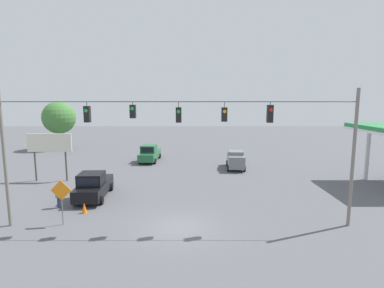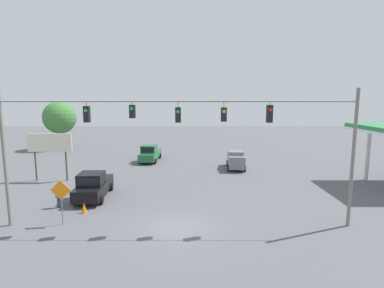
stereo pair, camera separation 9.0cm
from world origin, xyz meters
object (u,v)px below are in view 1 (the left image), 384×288
at_px(traffic_cone_third, 110,185).
at_px(pedestrian, 59,197).
at_px(work_zone_sign, 61,194).
at_px(overhead_signal_span, 180,138).
at_px(traffic_cone_second, 98,195).
at_px(roadside_billboard, 49,146).
at_px(tree_horizon_left, 59,118).
at_px(pickup_truck_green_withflow_far, 150,153).
at_px(sedan_grey_oncoming_far, 236,159).
at_px(pickup_truck_black_parked_shoulder, 93,186).
at_px(traffic_cone_nearest, 84,208).

distance_m(traffic_cone_third, pedestrian, 5.12).
relative_size(traffic_cone_third, work_zone_sign, 0.25).
height_order(overhead_signal_span, traffic_cone_second, overhead_signal_span).
bearing_deg(roadside_billboard, tree_horizon_left, -68.89).
xyz_separation_m(roadside_billboard, tree_horizon_left, (7.15, -18.51, 1.56)).
bearing_deg(tree_horizon_left, pickup_truck_green_withflow_far, 148.72).
height_order(overhead_signal_span, pickup_truck_green_withflow_far, overhead_signal_span).
distance_m(traffic_cone_second, work_zone_sign, 5.04).
bearing_deg(work_zone_sign, sedan_grey_oncoming_far, -130.14).
bearing_deg(overhead_signal_span, traffic_cone_third, -49.82).
height_order(sedan_grey_oncoming_far, traffic_cone_second, sedan_grey_oncoming_far).
relative_size(sedan_grey_oncoming_far, traffic_cone_second, 6.12).
distance_m(pickup_truck_black_parked_shoulder, traffic_cone_nearest, 3.32).
xyz_separation_m(sedan_grey_oncoming_far, tree_horizon_left, (25.48, -13.38, 3.88)).
bearing_deg(tree_horizon_left, roadside_billboard, 111.11).
bearing_deg(roadside_billboard, traffic_cone_third, 156.58).
bearing_deg(sedan_grey_oncoming_far, pickup_truck_black_parked_shoulder, 38.73).
relative_size(pickup_truck_green_withflow_far, tree_horizon_left, 0.76).
height_order(pickup_truck_green_withflow_far, work_zone_sign, work_zone_sign).
xyz_separation_m(traffic_cone_second, tree_horizon_left, (13.27, -23.97, 4.56)).
bearing_deg(pedestrian, tree_horizon_left, -66.76).
relative_size(sedan_grey_oncoming_far, pedestrian, 2.72).
xyz_separation_m(traffic_cone_third, work_zone_sign, (0.86, 7.46, 1.63)).
height_order(pickup_truck_black_parked_shoulder, traffic_cone_third, pickup_truck_black_parked_shoulder).
xyz_separation_m(roadside_billboard, work_zone_sign, (-5.42, 10.18, -1.37)).
relative_size(traffic_cone_nearest, work_zone_sign, 0.25).
relative_size(traffic_cone_nearest, roadside_billboard, 0.16).
height_order(pickup_truck_black_parked_shoulder, traffic_cone_nearest, pickup_truck_black_parked_shoulder).
relative_size(pickup_truck_black_parked_shoulder, roadside_billboard, 1.19).
bearing_deg(pickup_truck_green_withflow_far, traffic_cone_third, 81.36).
relative_size(pickup_truck_black_parked_shoulder, traffic_cone_second, 7.58).
distance_m(roadside_billboard, pedestrian, 8.62).
bearing_deg(pickup_truck_green_withflow_far, traffic_cone_nearest, 83.38).
relative_size(overhead_signal_span, traffic_cone_second, 29.46).
bearing_deg(work_zone_sign, pickup_truck_green_withflow_far, -97.84).
distance_m(traffic_cone_second, traffic_cone_third, 2.74).
xyz_separation_m(traffic_cone_nearest, work_zone_sign, (0.64, 1.91, 1.63)).
bearing_deg(tree_horizon_left, traffic_cone_third, 122.31).
height_order(overhead_signal_span, traffic_cone_nearest, overhead_signal_span).
distance_m(traffic_cone_third, tree_horizon_left, 25.53).
bearing_deg(tree_horizon_left, work_zone_sign, 113.66).
xyz_separation_m(pickup_truck_black_parked_shoulder, sedan_grey_oncoming_far, (-12.66, -10.16, 0.07)).
height_order(overhead_signal_span, work_zone_sign, overhead_signal_span).
bearing_deg(pickup_truck_green_withflow_far, tree_horizon_left, -31.28).
relative_size(traffic_cone_third, pedestrian, 0.44).
xyz_separation_m(traffic_cone_nearest, tree_horizon_left, (13.21, -26.78, 4.56)).
bearing_deg(pickup_truck_black_parked_shoulder, traffic_cone_third, -104.82).
xyz_separation_m(pickup_truck_green_withflow_far, traffic_cone_nearest, (2.03, 17.52, -0.62)).
xyz_separation_m(pickup_truck_black_parked_shoulder, pedestrian, (1.76, 2.21, -0.18)).
relative_size(overhead_signal_span, work_zone_sign, 7.39).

